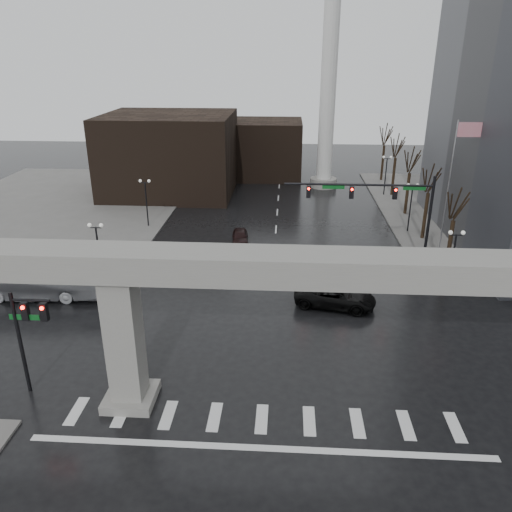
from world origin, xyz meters
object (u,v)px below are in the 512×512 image
object	(u,v)px
signal_mast_arm	(384,202)
pickup_truck	(335,296)
city_bus	(31,278)
far_car	(240,236)

from	to	relation	value
signal_mast_arm	pickup_truck	bearing A→B (deg)	-120.32
city_bus	far_car	size ratio (longest dim) A/B	2.97
signal_mast_arm	pickup_truck	world-z (taller)	signal_mast_arm
pickup_truck	city_bus	world-z (taller)	city_bus
signal_mast_arm	city_bus	bearing A→B (deg)	-164.96
signal_mast_arm	far_car	bearing A→B (deg)	157.58
far_car	pickup_truck	bearing A→B (deg)	-62.74
pickup_truck	city_bus	bearing A→B (deg)	101.11
pickup_truck	far_car	xyz separation A→B (m)	(-8.07, 12.45, -0.17)
pickup_truck	far_car	size ratio (longest dim) A/B	1.56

